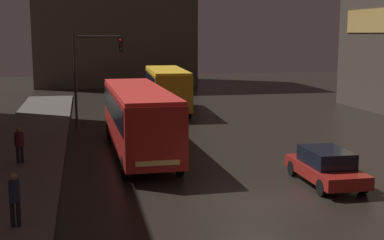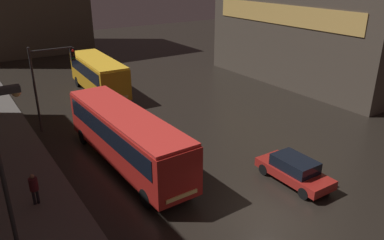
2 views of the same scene
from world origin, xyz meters
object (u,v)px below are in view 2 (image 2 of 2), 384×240
object	(u,v)px
traffic_light_main	(49,74)
street_lamp_sidewalk	(4,148)
bus_near	(126,134)
bus_far	(98,72)
car_taxi	(294,170)
pedestrian_near	(34,186)

from	to	relation	value
traffic_light_main	street_lamp_sidewalk	xyz separation A→B (m)	(-4.67, -12.51, 0.73)
traffic_light_main	street_lamp_sidewalk	size ratio (longest dim) A/B	0.87
bus_near	street_lamp_sidewalk	size ratio (longest dim) A/B	1.68
bus_far	car_taxi	xyz separation A→B (m)	(3.17, -20.92, -1.30)
bus_near	bus_far	world-z (taller)	bus_near
pedestrian_near	street_lamp_sidewalk	size ratio (longest dim) A/B	0.24
street_lamp_sidewalk	traffic_light_main	bearing A→B (deg)	69.53
traffic_light_main	street_lamp_sidewalk	world-z (taller)	street_lamp_sidewalk
pedestrian_near	traffic_light_main	xyz separation A→B (m)	(3.51, 9.41, 2.96)
bus_near	traffic_light_main	distance (m)	8.55
car_taxi	street_lamp_sidewalk	world-z (taller)	street_lamp_sidewalk
bus_far	pedestrian_near	bearing A→B (deg)	61.90
bus_far	street_lamp_sidewalk	size ratio (longest dim) A/B	1.37
car_taxi	pedestrian_near	size ratio (longest dim) A/B	2.61
pedestrian_near	traffic_light_main	world-z (taller)	traffic_light_main
bus_near	car_taxi	xyz separation A→B (m)	(6.80, -6.86, -1.32)
car_taxi	traffic_light_main	xyz separation A→B (m)	(-8.86, 14.89, 3.38)
bus_far	traffic_light_main	distance (m)	8.55
bus_far	traffic_light_main	size ratio (longest dim) A/B	1.58
car_taxi	pedestrian_near	world-z (taller)	pedestrian_near
street_lamp_sidewalk	car_taxi	bearing A→B (deg)	-10.01
traffic_light_main	street_lamp_sidewalk	bearing A→B (deg)	-110.47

